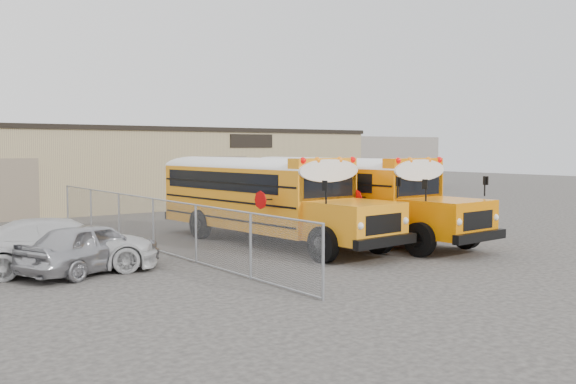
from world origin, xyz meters
TOP-DOWN VIEW (x-y plane):
  - ground at (0.00, 0.00)m, footprint 120.00×120.00m
  - warehouse at (-0.00, 19.99)m, footprint 30.20×10.20m
  - chainlink_fence at (-6.00, 3.00)m, footprint 0.07×18.07m
  - distant_building_right at (24.00, 24.00)m, footprint 10.00×8.00m
  - school_bus_left at (-2.35, 8.96)m, footprint 3.50×11.12m
  - school_bus_right at (0.97, 7.84)m, footprint 3.44×11.02m
  - tarp_bundle at (1.60, -1.34)m, footprint 1.43×1.36m
  - car_silver at (-9.06, 0.50)m, footprint 4.59×3.17m
  - car_white at (-9.68, 1.06)m, footprint 5.64×3.55m

SIDE VIEW (x-z plane):
  - ground at x=0.00m, z-range 0.00..0.00m
  - car_silver at x=-9.06m, z-range 0.00..1.45m
  - car_white at x=-9.68m, z-range 0.00..1.52m
  - tarp_bundle at x=1.60m, z-range 0.02..1.74m
  - chainlink_fence at x=-6.00m, z-range 0.00..1.80m
  - school_bus_right at x=0.97m, z-range 0.25..3.44m
  - school_bus_left at x=-2.35m, z-range 0.25..3.46m
  - distant_building_right at x=24.00m, z-range 0.00..4.40m
  - warehouse at x=0.00m, z-range 0.04..4.71m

